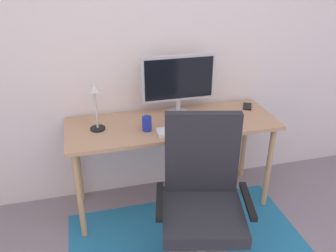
{
  "coord_description": "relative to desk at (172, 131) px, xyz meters",
  "views": [
    {
      "loc": [
        -0.62,
        -0.51,
        1.94
      ],
      "look_at": [
        -0.08,
        1.6,
        0.86
      ],
      "focal_mm": 37.92,
      "sensor_mm": 36.0,
      "label": 1
    }
  ],
  "objects": [
    {
      "name": "cell_phone",
      "position": [
        0.69,
        0.13,
        0.08
      ],
      "size": [
        0.12,
        0.16,
        0.01
      ],
      "primitive_type": "cube",
      "rotation": [
        0.0,
        0.0,
        -0.48
      ],
      "color": "black",
      "rests_on": "desk"
    },
    {
      "name": "keyboard",
      "position": [
        0.06,
        -0.16,
        0.09
      ],
      "size": [
        0.43,
        0.13,
        0.02
      ],
      "primitive_type": "cube",
      "color": "white",
      "rests_on": "desk"
    },
    {
      "name": "monitor",
      "position": [
        0.08,
        0.14,
        0.36
      ],
      "size": [
        0.58,
        0.18,
        0.48
      ],
      "color": "#B2B2B7",
      "rests_on": "desk"
    },
    {
      "name": "desk",
      "position": [
        0.0,
        0.0,
        0.0
      ],
      "size": [
        1.61,
        0.57,
        0.76
      ],
      "color": "tan",
      "rests_on": "ground"
    },
    {
      "name": "wall_back",
      "position": [
        -0.02,
        0.35,
        0.62
      ],
      "size": [
        6.0,
        0.1,
        2.6
      ],
      "primitive_type": "cube",
      "color": "silver",
      "rests_on": "ground"
    },
    {
      "name": "computer_mouse",
      "position": [
        0.38,
        -0.12,
        0.1
      ],
      "size": [
        0.06,
        0.1,
        0.03
      ],
      "primitive_type": "ellipsoid",
      "color": "white",
      "rests_on": "desk"
    },
    {
      "name": "desk_lamp",
      "position": [
        -0.56,
        0.02,
        0.31
      ],
      "size": [
        0.11,
        0.11,
        0.36
      ],
      "color": "black",
      "rests_on": "desk"
    },
    {
      "name": "coffee_cup",
      "position": [
        -0.22,
        -0.08,
        0.13
      ],
      "size": [
        0.07,
        0.07,
        0.11
      ],
      "primitive_type": "cylinder",
      "color": "#1B2D9C",
      "rests_on": "desk"
    },
    {
      "name": "office_chair",
      "position": [
        0.0,
        -0.71,
        -0.21
      ],
      "size": [
        0.63,
        0.59,
        1.08
      ],
      "rotation": [
        0.0,
        0.0,
        -0.24
      ],
      "color": "slate",
      "rests_on": "ground"
    }
  ]
}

